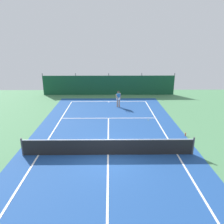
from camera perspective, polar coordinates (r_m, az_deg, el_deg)
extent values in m
plane|color=#4C8456|center=(13.10, -1.04, -11.16)|extent=(36.00, 36.00, 0.00)
cube|color=#1E478C|center=(13.10, -1.04, -11.15)|extent=(11.02, 26.60, 0.01)
cube|color=white|center=(24.19, -0.87, 2.78)|extent=(8.22, 0.10, 0.01)
cube|color=white|center=(13.76, -18.73, -10.64)|extent=(0.10, 23.80, 0.01)
cube|color=white|center=(13.70, 16.73, -10.57)|extent=(0.10, 23.80, 0.01)
cube|color=white|center=(18.94, -0.93, -1.62)|extent=(8.22, 0.10, 0.01)
cube|color=white|center=(13.10, -1.04, -11.12)|extent=(0.10, 12.80, 0.01)
cube|color=white|center=(24.05, -0.87, 2.68)|extent=(0.10, 0.30, 0.01)
cube|color=black|center=(12.88, -1.05, -9.32)|extent=(9.92, 0.03, 0.95)
cube|color=white|center=(12.66, -1.07, -7.31)|extent=(9.92, 0.04, 0.05)
cylinder|color=#47474C|center=(13.82, -22.55, -8.45)|extent=(0.10, 0.10, 1.10)
cylinder|color=#47474C|center=(13.75, 20.56, -8.35)|extent=(0.10, 0.10, 1.10)
cube|color=#14472D|center=(27.07, -0.86, 7.02)|extent=(16.22, 0.06, 2.40)
cylinder|color=#595B60|center=(28.32, -17.63, 6.98)|extent=(0.08, 0.08, 2.70)
cylinder|color=#595B60|center=(27.42, -9.44, 7.24)|extent=(0.08, 0.08, 2.70)
cylinder|color=#595B60|center=(27.10, -0.86, 7.36)|extent=(0.08, 0.08, 2.70)
cylinder|color=#595B60|center=(27.39, 7.72, 7.31)|extent=(0.08, 0.08, 2.70)
cylinder|color=#595B60|center=(28.26, 15.94, 7.11)|extent=(0.08, 0.08, 2.70)
cube|color=#234C1E|center=(27.79, -0.85, 5.95)|extent=(14.60, 0.70, 1.10)
cylinder|color=#9E7051|center=(22.14, 1.89, 2.39)|extent=(0.12, 0.12, 0.82)
cylinder|color=#9E7051|center=(22.07, 1.41, 2.34)|extent=(0.12, 0.12, 0.82)
cylinder|color=white|center=(21.97, 1.66, 3.59)|extent=(0.40, 0.40, 0.22)
cube|color=#2D6BB7|center=(21.92, 1.67, 4.10)|extent=(0.41, 0.31, 0.56)
sphere|color=#9E7051|center=(21.82, 1.68, 5.19)|extent=(0.22, 0.22, 0.22)
cylinder|color=black|center=(21.80, 1.68, 5.42)|extent=(0.23, 0.23, 0.04)
cylinder|color=#9E7051|center=(22.00, 2.23, 4.22)|extent=(0.09, 0.09, 0.58)
cylinder|color=#9E7051|center=(21.73, 1.22, 4.05)|extent=(0.26, 0.53, 0.41)
cylinder|color=black|center=(21.47, 1.39, 3.56)|extent=(0.12, 0.27, 0.13)
torus|color=teal|center=(21.41, 1.39, 4.13)|extent=(0.33, 0.22, 0.29)
sphere|color=#CCDB33|center=(14.73, -1.49, -7.54)|extent=(0.07, 0.07, 0.07)
sphere|color=#CCDB33|center=(21.15, 10.06, 0.29)|extent=(0.07, 0.07, 0.07)
sphere|color=#CCDB33|center=(18.69, 9.52, -2.08)|extent=(0.07, 0.07, 0.07)
cube|color=black|center=(29.35, -2.78, 6.92)|extent=(1.85, 4.22, 0.80)
cube|color=#2D333D|center=(29.22, -2.80, 8.23)|extent=(1.55, 1.91, 0.56)
cylinder|color=black|center=(30.76, -4.34, 6.65)|extent=(0.23, 0.64, 0.64)
cylinder|color=black|center=(30.67, -0.96, 6.66)|extent=(0.23, 0.64, 0.64)
cylinder|color=black|center=(28.22, -4.73, 5.59)|extent=(0.23, 0.64, 0.64)
cylinder|color=black|center=(28.12, -1.05, 5.61)|extent=(0.23, 0.64, 0.64)
cylinder|color=#D84C38|center=(16.31, 18.72, -5.58)|extent=(0.08, 0.08, 0.24)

